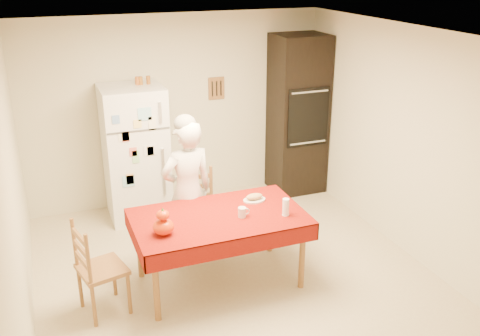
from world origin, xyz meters
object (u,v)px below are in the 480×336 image
refrigerator (136,153)px  wine_glass (286,207)px  coffee_mug (242,212)px  bread_plate (254,200)px  pumpkin_lower (164,227)px  seated_woman (188,192)px  dining_table (219,222)px  chair_left (95,266)px  chair_far (199,208)px  oven_cabinet (298,115)px

refrigerator → wine_glass: bearing=-62.3°
coffee_mug → bread_plate: bearing=49.7°
pumpkin_lower → seated_woman: bearing=59.9°
pumpkin_lower → wine_glass: bearing=-2.5°
wine_glass → coffee_mug: bearing=164.1°
dining_table → chair_left: 1.25m
dining_table → pumpkin_lower: size_ratio=8.59×
dining_table → bread_plate: (0.46, 0.19, 0.08)m
seated_woman → wine_glass: size_ratio=9.07×
chair_far → pumpkin_lower: bearing=-120.3°
refrigerator → chair_far: 1.25m
oven_cabinet → pumpkin_lower: bearing=-139.3°
dining_table → chair_far: size_ratio=1.79×
oven_cabinet → coffee_mug: 2.58m
pumpkin_lower → oven_cabinet: bearing=40.7°
coffee_mug → wine_glass: (0.41, -0.12, 0.04)m
oven_cabinet → dining_table: oven_cabinet is taller
oven_cabinet → pumpkin_lower: oven_cabinet is taller
chair_left → bread_plate: (1.69, 0.27, 0.26)m
chair_left → pumpkin_lower: (0.64, -0.09, 0.33)m
refrigerator → dining_table: (0.47, -1.85, -0.16)m
chair_left → coffee_mug: (1.44, -0.03, 0.30)m
chair_left → refrigerator: bearing=-35.3°
chair_left → bread_plate: chair_left is taller
chair_left → seated_woman: (1.08, 0.67, 0.29)m
wine_glass → chair_left: bearing=175.5°
oven_cabinet → seated_woman: (-1.96, -1.31, -0.30)m
bread_plate → wine_glass: bearing=-68.9°
dining_table → seated_woman: (-0.15, 0.59, 0.11)m
oven_cabinet → bread_plate: (-1.35, -1.71, -0.33)m
pumpkin_lower → bread_plate: pumpkin_lower is taller
seated_woman → pumpkin_lower: (-0.44, -0.77, 0.04)m
refrigerator → chair_left: size_ratio=1.79×
chair_left → coffee_mug: 1.47m
refrigerator → wine_glass: refrigerator is taller
dining_table → coffee_mug: (0.21, -0.11, 0.12)m
refrigerator → coffee_mug: bearing=-71.0°
refrigerator → seated_woman: 1.30m
seated_woman → bread_plate: seated_woman is taller
dining_table → pumpkin_lower: 0.64m
chair_far → seated_woman: (-0.16, -0.16, 0.29)m
refrigerator → oven_cabinet: size_ratio=0.77×
pumpkin_lower → dining_table: bearing=16.3°
refrigerator → oven_cabinet: oven_cabinet is taller
coffee_mug → wine_glass: 0.43m
refrigerator → chair_left: 2.10m
bread_plate → pumpkin_lower: bearing=-160.9°
coffee_mug → wine_glass: bearing=-15.9°
dining_table → seated_woman: bearing=104.2°
chair_far → wine_glass: bearing=-55.1°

